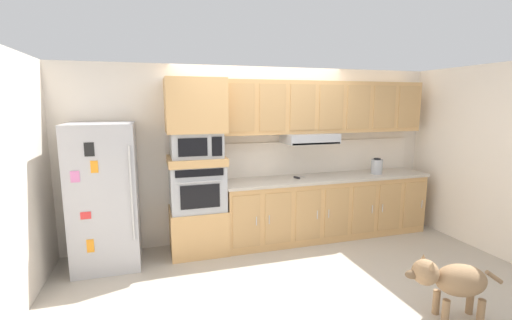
{
  "coord_description": "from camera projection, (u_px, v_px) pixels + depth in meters",
  "views": [
    {
      "loc": [
        -1.51,
        -3.75,
        2.0
      ],
      "look_at": [
        -0.27,
        0.36,
        1.28
      ],
      "focal_mm": 24.37,
      "sensor_mm": 36.0,
      "label": 1
    }
  ],
  "objects": [
    {
      "name": "ground_plane",
      "position": [
        285.0,
        266.0,
        4.31
      ],
      "size": [
        9.6,
        9.6,
        0.0
      ],
      "primitive_type": "plane",
      "color": "#B2A899"
    },
    {
      "name": "back_kitchen_wall",
      "position": [
        259.0,
        154.0,
        5.15
      ],
      "size": [
        6.2,
        0.12,
        2.5
      ],
      "primitive_type": "cube",
      "color": "silver",
      "rests_on": "ground"
    },
    {
      "name": "side_panel_left",
      "position": [
        13.0,
        182.0,
        3.3
      ],
      "size": [
        0.12,
        7.1,
        2.5
      ],
      "primitive_type": "cube",
      "color": "silver",
      "rests_on": "ground"
    },
    {
      "name": "side_panel_right",
      "position": [
        472.0,
        156.0,
        4.9
      ],
      "size": [
        0.12,
        7.1,
        2.5
      ],
      "primitive_type": "cube",
      "color": "white",
      "rests_on": "ground"
    },
    {
      "name": "refrigerator",
      "position": [
        105.0,
        196.0,
        4.21
      ],
      "size": [
        0.76,
        0.73,
        1.76
      ],
      "color": "#ADADB2",
      "rests_on": "ground"
    },
    {
      "name": "oven_base_cabinet",
      "position": [
        198.0,
        230.0,
        4.69
      ],
      "size": [
        0.74,
        0.62,
        0.6
      ],
      "primitive_type": "cube",
      "color": "tan",
      "rests_on": "ground"
    },
    {
      "name": "built_in_oven",
      "position": [
        197.0,
        187.0,
        4.59
      ],
      "size": [
        0.7,
        0.62,
        0.6
      ],
      "color": "#A8AAAF",
      "rests_on": "oven_base_cabinet"
    },
    {
      "name": "appliance_mid_shelf",
      "position": [
        196.0,
        160.0,
        4.53
      ],
      "size": [
        0.74,
        0.62,
        0.1
      ],
      "primitive_type": "cube",
      "color": "tan",
      "rests_on": "built_in_oven"
    },
    {
      "name": "microwave",
      "position": [
        196.0,
        145.0,
        4.5
      ],
      "size": [
        0.64,
        0.54,
        0.32
      ],
      "color": "#A8AAAF",
      "rests_on": "appliance_mid_shelf"
    },
    {
      "name": "appliance_upper_cabinet",
      "position": [
        195.0,
        105.0,
        4.42
      ],
      "size": [
        0.74,
        0.62,
        0.68
      ],
      "primitive_type": "cube",
      "color": "tan",
      "rests_on": "microwave"
    },
    {
      "name": "lower_cabinet_run",
      "position": [
        326.0,
        208.0,
        5.21
      ],
      "size": [
        3.1,
        0.63,
        0.88
      ],
      "color": "tan",
      "rests_on": "ground"
    },
    {
      "name": "countertop_slab",
      "position": [
        327.0,
        178.0,
        5.14
      ],
      "size": [
        3.14,
        0.64,
        0.04
      ],
      "primitive_type": "cube",
      "color": "#BCB2A3",
      "rests_on": "lower_cabinet_run"
    },
    {
      "name": "backsplash_panel",
      "position": [
        319.0,
        157.0,
        5.36
      ],
      "size": [
        3.14,
        0.02,
        0.5
      ],
      "primitive_type": "cube",
      "color": "white",
      "rests_on": "countertop_slab"
    },
    {
      "name": "upper_cabinet_with_hood",
      "position": [
        325.0,
        109.0,
        5.08
      ],
      "size": [
        3.1,
        0.48,
        0.88
      ],
      "color": "tan",
      "rests_on": "backsplash_panel"
    },
    {
      "name": "screwdriver",
      "position": [
        297.0,
        177.0,
        4.99
      ],
      "size": [
        0.16,
        0.16,
        0.03
      ],
      "color": "black",
      "rests_on": "countertop_slab"
    },
    {
      "name": "electric_kettle",
      "position": [
        377.0,
        166.0,
        5.3
      ],
      "size": [
        0.17,
        0.17,
        0.24
      ],
      "color": "#A8AAAF",
      "rests_on": "countertop_slab"
    },
    {
      "name": "dog",
      "position": [
        452.0,
        280.0,
        3.19
      ],
      "size": [
        0.89,
        0.42,
        0.61
      ],
      "rotation": [
        0.0,
        0.0,
        2.86
      ],
      "color": "#997551",
      "rests_on": "ground"
    }
  ]
}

